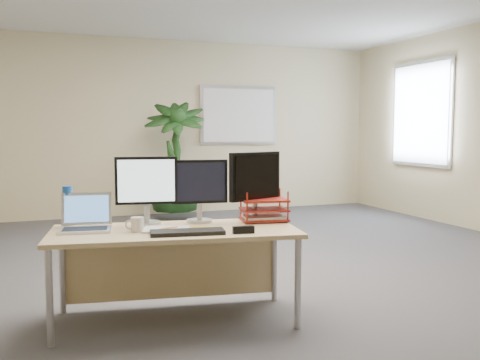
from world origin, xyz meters
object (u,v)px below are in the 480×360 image
object	(u,v)px
floor_plant	(174,169)
laptop	(86,221)
monitor_left	(146,186)
monitor_right	(199,187)
desk	(174,246)

from	to	relation	value
floor_plant	laptop	distance (m)	4.13
monitor_left	monitor_right	size ratio (longest dim) A/B	1.06
laptop	monitor_left	bearing A→B (deg)	6.08
desk	monitor_left	size ratio (longest dim) A/B	3.61
monitor_right	laptop	distance (m)	0.83
monitor_right	laptop	bearing A→B (deg)	-179.19
desk	floor_plant	bearing A→B (deg)	76.57
laptop	floor_plant	bearing A→B (deg)	68.28
desk	monitor_left	distance (m)	0.47
desk	monitor_left	world-z (taller)	monitor_left
floor_plant	laptop	bearing A→B (deg)	-111.72
floor_plant	monitor_left	size ratio (longest dim) A/B	3.08
floor_plant	laptop	world-z (taller)	floor_plant
floor_plant	monitor_right	world-z (taller)	floor_plant
floor_plant	monitor_right	size ratio (longest dim) A/B	3.27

